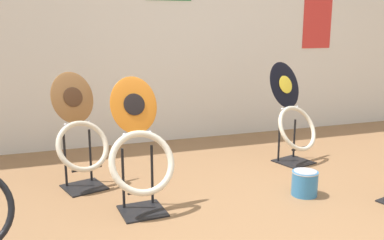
{
  "coord_description": "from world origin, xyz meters",
  "views": [
    {
      "loc": [
        -1.46,
        -1.69,
        1.18
      ],
      "look_at": [
        -0.52,
        0.99,
        0.55
      ],
      "focal_mm": 40.0,
      "sensor_mm": 36.0,
      "label": 1
    }
  ],
  "objects_px": {
    "toilet_seat_display_jazz_black": "(293,119)",
    "paint_can": "(305,182)",
    "toilet_seat_display_orange_sun": "(140,153)",
    "toilet_seat_display_woodgrain": "(79,134)"
  },
  "relations": [
    {
      "from": "toilet_seat_display_woodgrain",
      "to": "paint_can",
      "type": "relative_size",
      "value": 4.59
    },
    {
      "from": "toilet_seat_display_jazz_black",
      "to": "toilet_seat_display_woodgrain",
      "type": "xyz_separation_m",
      "value": [
        -1.8,
        -0.01,
        0.02
      ]
    },
    {
      "from": "toilet_seat_display_jazz_black",
      "to": "paint_can",
      "type": "height_order",
      "value": "toilet_seat_display_jazz_black"
    },
    {
      "from": "paint_can",
      "to": "toilet_seat_display_jazz_black",
      "type": "bearing_deg",
      "value": 64.78
    },
    {
      "from": "toilet_seat_display_woodgrain",
      "to": "paint_can",
      "type": "distance_m",
      "value": 1.66
    },
    {
      "from": "toilet_seat_display_jazz_black",
      "to": "toilet_seat_display_orange_sun",
      "type": "relative_size",
      "value": 1.01
    },
    {
      "from": "toilet_seat_display_jazz_black",
      "to": "toilet_seat_display_woodgrain",
      "type": "bearing_deg",
      "value": -179.63
    },
    {
      "from": "toilet_seat_display_orange_sun",
      "to": "toilet_seat_display_woodgrain",
      "type": "height_order",
      "value": "toilet_seat_display_orange_sun"
    },
    {
      "from": "toilet_seat_display_orange_sun",
      "to": "toilet_seat_display_woodgrain",
      "type": "xyz_separation_m",
      "value": [
        -0.32,
        0.56,
        0.02
      ]
    },
    {
      "from": "toilet_seat_display_orange_sun",
      "to": "paint_can",
      "type": "distance_m",
      "value": 1.19
    }
  ]
}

